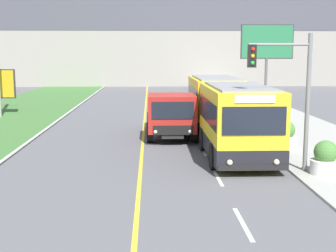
{
  "coord_description": "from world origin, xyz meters",
  "views": [
    {
      "loc": [
        0.39,
        -3.6,
        4.34
      ],
      "look_at": [
        1.1,
        15.21,
        1.4
      ],
      "focal_mm": 50.0,
      "sensor_mm": 36.0,
      "label": 1
    }
  ],
  "objects_px": {
    "planter_round_near": "(325,159)",
    "planter_round_second": "(285,136)",
    "city_bus": "(225,112)",
    "traffic_light_mast": "(289,84)",
    "planter_round_far": "(245,112)",
    "dump_truck": "(171,115)",
    "billboard_large": "(267,45)",
    "planter_round_third": "(263,122)"
  },
  "relations": [
    {
      "from": "traffic_light_mast",
      "to": "planter_round_second",
      "type": "height_order",
      "value": "traffic_light_mast"
    },
    {
      "from": "dump_truck",
      "to": "billboard_large",
      "type": "bearing_deg",
      "value": 61.15
    },
    {
      "from": "planter_round_second",
      "to": "billboard_large",
      "type": "bearing_deg",
      "value": 78.76
    },
    {
      "from": "planter_round_near",
      "to": "planter_round_second",
      "type": "relative_size",
      "value": 0.95
    },
    {
      "from": "dump_truck",
      "to": "planter_round_third",
      "type": "bearing_deg",
      "value": 15.0
    },
    {
      "from": "planter_round_second",
      "to": "planter_round_third",
      "type": "xyz_separation_m",
      "value": [
        0.1,
        4.53,
        -0.04
      ]
    },
    {
      "from": "planter_round_near",
      "to": "planter_round_far",
      "type": "distance_m",
      "value": 13.59
    },
    {
      "from": "city_bus",
      "to": "planter_round_third",
      "type": "bearing_deg",
      "value": 49.35
    },
    {
      "from": "planter_round_near",
      "to": "city_bus",
      "type": "bearing_deg",
      "value": 113.45
    },
    {
      "from": "dump_truck",
      "to": "billboard_large",
      "type": "relative_size",
      "value": 0.95
    },
    {
      "from": "dump_truck",
      "to": "planter_round_far",
      "type": "height_order",
      "value": "dump_truck"
    },
    {
      "from": "planter_round_third",
      "to": "planter_round_far",
      "type": "bearing_deg",
      "value": 91.06
    },
    {
      "from": "city_bus",
      "to": "planter_round_near",
      "type": "relative_size",
      "value": 10.35
    },
    {
      "from": "billboard_large",
      "to": "planter_round_second",
      "type": "height_order",
      "value": "billboard_large"
    },
    {
      "from": "billboard_large",
      "to": "planter_round_far",
      "type": "height_order",
      "value": "billboard_large"
    },
    {
      "from": "dump_truck",
      "to": "planter_round_second",
      "type": "relative_size",
      "value": 5.01
    },
    {
      "from": "billboard_large",
      "to": "planter_round_second",
      "type": "xyz_separation_m",
      "value": [
        -3.82,
        -19.2,
        -4.41
      ]
    },
    {
      "from": "city_bus",
      "to": "traffic_light_mast",
      "type": "relative_size",
      "value": 2.5
    },
    {
      "from": "city_bus",
      "to": "dump_truck",
      "type": "bearing_deg",
      "value": 147.05
    },
    {
      "from": "city_bus",
      "to": "traffic_light_mast",
      "type": "bearing_deg",
      "value": -76.2
    },
    {
      "from": "planter_round_near",
      "to": "planter_round_second",
      "type": "xyz_separation_m",
      "value": [
        -0.13,
        4.53,
        0.03
      ]
    },
    {
      "from": "traffic_light_mast",
      "to": "planter_round_second",
      "type": "relative_size",
      "value": 3.96
    },
    {
      "from": "billboard_large",
      "to": "planter_round_near",
      "type": "height_order",
      "value": "billboard_large"
    },
    {
      "from": "traffic_light_mast",
      "to": "planter_round_near",
      "type": "bearing_deg",
      "value": -22.49
    },
    {
      "from": "planter_round_third",
      "to": "planter_round_near",
      "type": "bearing_deg",
      "value": -89.76
    },
    {
      "from": "dump_truck",
      "to": "billboard_large",
      "type": "height_order",
      "value": "billboard_large"
    },
    {
      "from": "planter_round_second",
      "to": "planter_round_far",
      "type": "height_order",
      "value": "planter_round_second"
    },
    {
      "from": "dump_truck",
      "to": "city_bus",
      "type": "bearing_deg",
      "value": -32.95
    },
    {
      "from": "city_bus",
      "to": "traffic_light_mast",
      "type": "xyz_separation_m",
      "value": [
        1.36,
        -5.52,
        1.69
      ]
    },
    {
      "from": "traffic_light_mast",
      "to": "planter_round_third",
      "type": "relative_size",
      "value": 4.25
    },
    {
      "from": "traffic_light_mast",
      "to": "planter_round_near",
      "type": "distance_m",
      "value": 2.96
    },
    {
      "from": "planter_round_second",
      "to": "planter_round_far",
      "type": "relative_size",
      "value": 1.06
    },
    {
      "from": "traffic_light_mast",
      "to": "billboard_large",
      "type": "relative_size",
      "value": 0.75
    },
    {
      "from": "billboard_large",
      "to": "planter_round_far",
      "type": "xyz_separation_m",
      "value": [
        -3.81,
        -10.15,
        -4.44
      ]
    },
    {
      "from": "dump_truck",
      "to": "billboard_large",
      "type": "xyz_separation_m",
      "value": [
        8.84,
        16.05,
        3.85
      ]
    },
    {
      "from": "planter_round_third",
      "to": "traffic_light_mast",
      "type": "bearing_deg",
      "value": -98.2
    },
    {
      "from": "dump_truck",
      "to": "planter_round_far",
      "type": "relative_size",
      "value": 5.32
    },
    {
      "from": "traffic_light_mast",
      "to": "planter_round_third",
      "type": "bearing_deg",
      "value": 81.8
    },
    {
      "from": "billboard_large",
      "to": "planter_round_third",
      "type": "xyz_separation_m",
      "value": [
        -3.72,
        -14.67,
        -4.45
      ]
    },
    {
      "from": "billboard_large",
      "to": "planter_round_near",
      "type": "relative_size",
      "value": 5.55
    },
    {
      "from": "planter_round_second",
      "to": "planter_round_far",
      "type": "bearing_deg",
      "value": 89.93
    },
    {
      "from": "planter_round_near",
      "to": "planter_round_second",
      "type": "bearing_deg",
      "value": 91.68
    }
  ]
}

